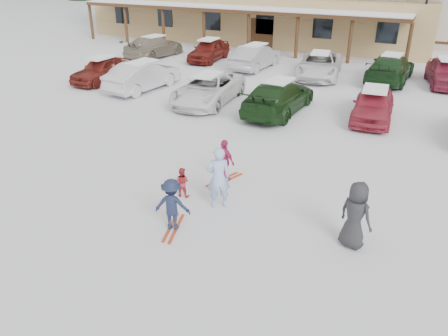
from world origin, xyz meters
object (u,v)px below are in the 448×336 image
at_px(child_navy, 172,205).
at_px(parked_car_8, 209,50).
at_px(lamp_post, 425,10).
at_px(parked_car_4, 373,104).
at_px(parked_car_11, 390,68).
at_px(parked_car_7, 154,47).
at_px(toddler_red, 182,182).
at_px(parked_car_10, 319,65).
at_px(parked_car_12, 446,72).
at_px(parked_car_2, 208,89).
at_px(parked_car_1, 143,76).
at_px(parked_car_9, 255,57).
at_px(child_magenta, 225,161).
at_px(parked_car_3, 279,97).
at_px(parked_car_0, 102,70).
at_px(bystander_dark, 355,215).
at_px(adult_skier, 218,178).

height_order(child_navy, parked_car_8, child_navy).
height_order(lamp_post, parked_car_8, lamp_post).
height_order(parked_car_4, parked_car_11, parked_car_11).
bearing_deg(parked_car_7, toddler_red, 132.26).
bearing_deg(lamp_post, parked_car_8, -152.81).
bearing_deg(parked_car_10, toddler_red, -98.45).
xyz_separation_m(parked_car_8, parked_car_12, (14.62, -0.02, 0.02)).
xyz_separation_m(parked_car_2, parked_car_11, (7.46, 7.93, 0.07)).
distance_m(parked_car_1, parked_car_9, 7.93).
xyz_separation_m(child_navy, parked_car_7, (-12.50, 17.91, -0.00)).
distance_m(child_navy, parked_car_7, 21.84).
height_order(parked_car_1, parked_car_8, parked_car_1).
xyz_separation_m(lamp_post, parked_car_12, (1.86, -6.57, -2.47)).
relative_size(parked_car_2, parked_car_4, 1.22).
bearing_deg(parked_car_4, child_magenta, -116.83).
distance_m(child_magenta, parked_car_3, 7.18).
bearing_deg(parked_car_9, parked_car_11, -173.81).
bearing_deg(child_magenta, parked_car_9, -51.45).
height_order(parked_car_4, parked_car_10, parked_car_10).
bearing_deg(parked_car_11, parked_car_12, -167.99).
bearing_deg(toddler_red, parked_car_12, -119.43).
relative_size(parked_car_2, parked_car_10, 0.98).
relative_size(parked_car_3, parked_car_7, 1.03).
distance_m(toddler_red, parked_car_0, 14.26).
height_order(child_navy, bystander_dark, bystander_dark).
bearing_deg(child_magenta, bystander_dark, 178.07).
xyz_separation_m(lamp_post, adult_skier, (-3.69, -23.54, -2.29)).
height_order(parked_car_0, parked_car_12, parked_car_12).
bearing_deg(parked_car_8, lamp_post, 24.16).
height_order(adult_skier, toddler_red, adult_skier).
distance_m(parked_car_1, parked_car_8, 7.87).
xyz_separation_m(child_magenta, bystander_dark, (4.34, -1.78, 0.18)).
height_order(child_navy, parked_car_11, parked_car_11).
bearing_deg(parked_car_4, lamp_post, 82.55).
bearing_deg(child_navy, parked_car_4, -122.59).
distance_m(adult_skier, parked_car_0, 15.26).
height_order(parked_car_1, parked_car_12, parked_car_1).
xyz_separation_m(child_magenta, parked_car_4, (3.35, 7.94, -0.00)).
bearing_deg(parked_car_7, bystander_dark, 141.71).
xyz_separation_m(child_magenta, parked_car_3, (-0.69, 7.14, 0.04)).
bearing_deg(toddler_red, parked_car_7, -61.55).
bearing_deg(parked_car_1, bystander_dark, 150.42).
bearing_deg(toddler_red, parked_car_2, -75.09).
relative_size(child_magenta, parked_car_11, 0.27).
distance_m(parked_car_2, parked_car_8, 9.44).
bearing_deg(adult_skier, parked_car_10, -120.66).
relative_size(parked_car_9, parked_car_12, 1.06).
xyz_separation_m(parked_car_7, parked_car_8, (4.01, 0.62, -0.00)).
relative_size(toddler_red, parked_car_10, 0.18).
relative_size(parked_car_4, parked_car_12, 0.95).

